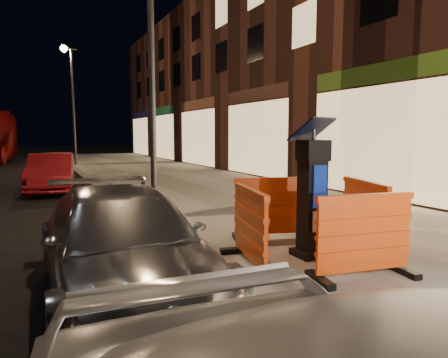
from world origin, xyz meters
name	(u,v)px	position (x,y,z in m)	size (l,w,h in m)	color
ground_plane	(202,276)	(0.00, 0.00, 0.00)	(120.00, 120.00, 0.00)	black
sidewalk	(375,242)	(3.00, 0.00, 0.07)	(6.00, 60.00, 0.15)	#99968B
kerb	(202,270)	(0.00, 0.00, 0.07)	(0.30, 60.00, 0.15)	slate
parking_kiosk	(312,192)	(1.48, -0.31, 1.03)	(0.55, 0.55, 1.75)	black
barrier_front	(364,237)	(1.48, -1.26, 0.64)	(1.26, 0.52, 0.98)	#F64E10
barrier_back	(273,208)	(1.48, 0.64, 0.64)	(1.26, 0.52, 0.98)	#F64E10
barrier_kerbside	(250,227)	(0.53, -0.31, 0.64)	(1.26, 0.52, 0.98)	#F64E10
barrier_bldgside	(364,214)	(2.43, -0.31, 0.64)	(1.26, 0.52, 0.98)	#F64E10
car_silver	(124,295)	(-1.02, -0.20, 0.00)	(1.64, 4.04, 1.17)	#B3B3B8
car_red	(52,191)	(-1.34, 8.95, 0.00)	(1.26, 3.61, 1.19)	maroon
street_lamp_mid	(152,62)	(0.25, 3.00, 3.15)	(0.12, 0.12, 6.00)	#3F3F44
street_lamp_far	(74,108)	(0.25, 18.00, 3.15)	(0.12, 0.12, 6.00)	#3F3F44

